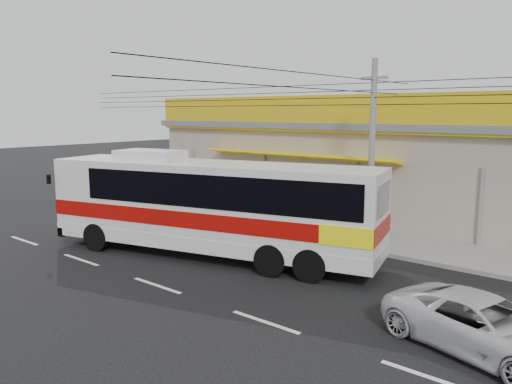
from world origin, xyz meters
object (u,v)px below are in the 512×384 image
white_car (485,326)px  utility_pole (374,93)px  motorbike_dark (173,199)px  coach_bus (215,202)px  motorbike_red (134,188)px

white_car → utility_pole: (-5.76, 6.20, 5.07)m
motorbike_dark → white_car: motorbike_dark is taller
coach_bus → white_car: (9.18, -1.48, -1.35)m
coach_bus → utility_pole: utility_pole is taller
motorbike_red → utility_pole: 16.17m
motorbike_dark → white_car: bearing=-125.8°
motorbike_red → coach_bus: bearing=-107.3°
coach_bus → motorbike_red: size_ratio=6.59×
coach_bus → motorbike_dark: coach_bus is taller
white_car → utility_pole: utility_pole is taller
coach_bus → motorbike_red: (-11.92, 5.56, -1.31)m
coach_bus → motorbike_red: coach_bus is taller
coach_bus → white_car: bearing=-23.8°
coach_bus → utility_pole: bearing=39.3°
motorbike_red → white_car: size_ratio=0.43×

